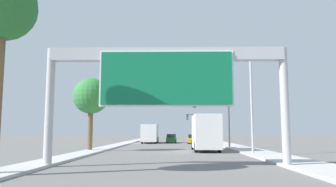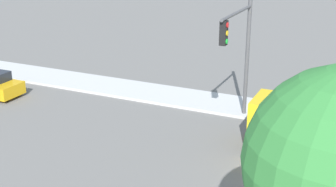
{
  "view_description": "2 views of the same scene",
  "coord_description": "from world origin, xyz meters",
  "px_view_note": "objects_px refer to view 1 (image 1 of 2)",
  "views": [
    {
      "loc": [
        0.39,
        0.14,
        1.91
      ],
      "look_at": [
        0.0,
        22.98,
        4.56
      ],
      "focal_mm": 35.0,
      "sensor_mm": 36.0,
      "label": 1
    },
    {
      "loc": [
        -15.72,
        31.92,
        9.3
      ],
      "look_at": [
        0.71,
        39.61,
        2.92
      ],
      "focal_mm": 50.0,
      "sensor_mm": 36.0,
      "label": 2
    }
  ],
  "objects_px": {
    "car_mid_center": "(171,139)",
    "truck_box_secondary": "(150,134)",
    "traffic_light_mid_block": "(198,122)",
    "street_lamp_right": "(247,93)",
    "sign_gantry": "(166,74)",
    "traffic_light_near_intersection": "(217,112)",
    "palm_tree_foreground": "(2,11)",
    "car_mid_right": "(193,139)",
    "truck_box_primary": "(205,133)",
    "palm_tree_background": "(91,97)"
  },
  "relations": [
    {
      "from": "traffic_light_near_intersection",
      "to": "palm_tree_background",
      "type": "xyz_separation_m",
      "value": [
        -13.15,
        -5.76,
        1.24
      ]
    },
    {
      "from": "traffic_light_mid_block",
      "to": "palm_tree_background",
      "type": "bearing_deg",
      "value": -110.38
    },
    {
      "from": "traffic_light_mid_block",
      "to": "sign_gantry",
      "type": "bearing_deg",
      "value": -96.24
    },
    {
      "from": "car_mid_right",
      "to": "truck_box_primary",
      "type": "bearing_deg",
      "value": -90.0
    },
    {
      "from": "car_mid_center",
      "to": "traffic_light_near_intersection",
      "type": "height_order",
      "value": "traffic_light_near_intersection"
    },
    {
      "from": "truck_box_primary",
      "to": "traffic_light_mid_block",
      "type": "relative_size",
      "value": 1.34
    },
    {
      "from": "traffic_light_near_intersection",
      "to": "car_mid_center",
      "type": "bearing_deg",
      "value": 106.32
    },
    {
      "from": "sign_gantry",
      "to": "truck_box_primary",
      "type": "height_order",
      "value": "sign_gantry"
    },
    {
      "from": "traffic_light_mid_block",
      "to": "palm_tree_foreground",
      "type": "xyz_separation_m",
      "value": [
        -12.88,
        -53.7,
        3.5
      ]
    },
    {
      "from": "palm_tree_foreground",
      "to": "palm_tree_background",
      "type": "height_order",
      "value": "palm_tree_foreground"
    },
    {
      "from": "car_mid_center",
      "to": "palm_tree_foreground",
      "type": "xyz_separation_m",
      "value": [
        -7.4,
        -41.98,
        6.65
      ]
    },
    {
      "from": "traffic_light_near_intersection",
      "to": "sign_gantry",
      "type": "bearing_deg",
      "value": -104.89
    },
    {
      "from": "truck_box_secondary",
      "to": "palm_tree_foreground",
      "type": "distance_m",
      "value": 40.87
    },
    {
      "from": "sign_gantry",
      "to": "traffic_light_mid_block",
      "type": "bearing_deg",
      "value": 83.76
    },
    {
      "from": "traffic_light_mid_block",
      "to": "traffic_light_near_intersection",
      "type": "bearing_deg",
      "value": -90.25
    },
    {
      "from": "sign_gantry",
      "to": "palm_tree_background",
      "type": "relative_size",
      "value": 1.86
    },
    {
      "from": "palm_tree_background",
      "to": "traffic_light_mid_block",
      "type": "bearing_deg",
      "value": 69.62
    },
    {
      "from": "street_lamp_right",
      "to": "truck_box_primary",
      "type": "bearing_deg",
      "value": 119.58
    },
    {
      "from": "sign_gantry",
      "to": "traffic_light_mid_block",
      "type": "relative_size",
      "value": 2.34
    },
    {
      "from": "traffic_light_near_intersection",
      "to": "traffic_light_mid_block",
      "type": "bearing_deg",
      "value": 89.75
    },
    {
      "from": "car_mid_center",
      "to": "truck_box_secondary",
      "type": "xyz_separation_m",
      "value": [
        -3.5,
        -1.72,
        0.86
      ]
    },
    {
      "from": "sign_gantry",
      "to": "truck_box_secondary",
      "type": "relative_size",
      "value": 1.63
    },
    {
      "from": "traffic_light_near_intersection",
      "to": "street_lamp_right",
      "type": "height_order",
      "value": "street_lamp_right"
    },
    {
      "from": "traffic_light_near_intersection",
      "to": "palm_tree_background",
      "type": "relative_size",
      "value": 0.84
    },
    {
      "from": "truck_box_primary",
      "to": "street_lamp_right",
      "type": "relative_size",
      "value": 0.89
    },
    {
      "from": "traffic_light_near_intersection",
      "to": "street_lamp_right",
      "type": "bearing_deg",
      "value": -83.89
    },
    {
      "from": "car_mid_center",
      "to": "truck_box_primary",
      "type": "bearing_deg",
      "value": -81.62
    },
    {
      "from": "truck_box_secondary",
      "to": "traffic_light_near_intersection",
      "type": "distance_m",
      "value": 18.95
    },
    {
      "from": "sign_gantry",
      "to": "car_mid_right",
      "type": "height_order",
      "value": "sign_gantry"
    },
    {
      "from": "truck_box_primary",
      "to": "street_lamp_right",
      "type": "height_order",
      "value": "street_lamp_right"
    },
    {
      "from": "truck_box_secondary",
      "to": "street_lamp_right",
      "type": "distance_m",
      "value": 29.33
    },
    {
      "from": "traffic_light_mid_block",
      "to": "truck_box_secondary",
      "type": "bearing_deg",
      "value": -123.76
    },
    {
      "from": "traffic_light_near_intersection",
      "to": "palm_tree_foreground",
      "type": "height_order",
      "value": "palm_tree_foreground"
    },
    {
      "from": "sign_gantry",
      "to": "palm_tree_foreground",
      "type": "bearing_deg",
      "value": -154.18
    },
    {
      "from": "truck_box_secondary",
      "to": "traffic_light_near_intersection",
      "type": "bearing_deg",
      "value": -61.88
    },
    {
      "from": "car_mid_right",
      "to": "traffic_light_near_intersection",
      "type": "xyz_separation_m",
      "value": [
        1.85,
        -14.83,
        3.42
      ]
    },
    {
      "from": "traffic_light_near_intersection",
      "to": "palm_tree_background",
      "type": "distance_m",
      "value": 14.41
    },
    {
      "from": "traffic_light_mid_block",
      "to": "street_lamp_right",
      "type": "xyz_separation_m",
      "value": [
        1.02,
        -40.79,
        1.22
      ]
    },
    {
      "from": "traffic_light_mid_block",
      "to": "palm_tree_background",
      "type": "height_order",
      "value": "palm_tree_background"
    },
    {
      "from": "truck_box_primary",
      "to": "palm_tree_foreground",
      "type": "distance_m",
      "value": 21.95
    },
    {
      "from": "truck_box_secondary",
      "to": "traffic_light_near_intersection",
      "type": "relative_size",
      "value": 1.35
    },
    {
      "from": "truck_box_primary",
      "to": "truck_box_secondary",
      "type": "height_order",
      "value": "truck_box_primary"
    },
    {
      "from": "truck_box_primary",
      "to": "sign_gantry",
      "type": "bearing_deg",
      "value": -103.45
    },
    {
      "from": "car_mid_center",
      "to": "traffic_light_near_intersection",
      "type": "xyz_separation_m",
      "value": [
        5.35,
        -18.28,
        3.4
      ]
    },
    {
      "from": "truck_box_primary",
      "to": "palm_tree_background",
      "type": "distance_m",
      "value": 11.86
    },
    {
      "from": "sign_gantry",
      "to": "car_mid_right",
      "type": "bearing_deg",
      "value": 84.28
    },
    {
      "from": "truck_box_primary",
      "to": "truck_box_secondary",
      "type": "xyz_separation_m",
      "value": [
        -7.0,
        22.05,
        -0.2
      ]
    },
    {
      "from": "traffic_light_near_intersection",
      "to": "truck_box_primary",
      "type": "bearing_deg",
      "value": -108.65
    },
    {
      "from": "truck_box_secondary",
      "to": "traffic_light_mid_block",
      "type": "height_order",
      "value": "traffic_light_mid_block"
    },
    {
      "from": "truck_box_secondary",
      "to": "car_mid_center",
      "type": "bearing_deg",
      "value": 26.13
    }
  ]
}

